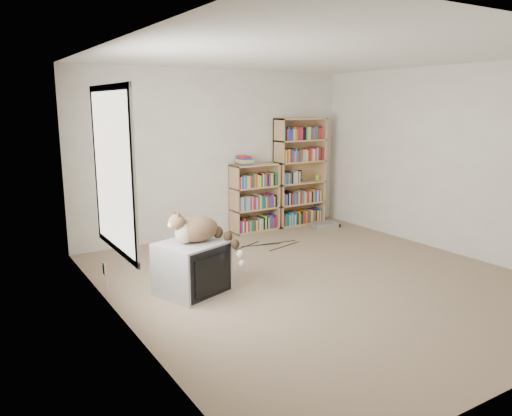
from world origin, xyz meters
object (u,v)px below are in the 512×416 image
crt_tv (191,268)px  bookcase_tall (299,174)px  cat (203,233)px  bookcase_short (254,200)px  dvd_player (324,225)px

crt_tv → bookcase_tall: bearing=15.2°
cat → bookcase_tall: (2.74, 2.01, 0.18)m
bookcase_short → dvd_player: (1.08, -0.46, -0.45)m
bookcase_short → crt_tv: bearing=-135.4°
crt_tv → bookcase_short: size_ratio=0.75×
dvd_player → bookcase_short: bearing=171.6°
cat → dvd_player: cat is taller
cat → dvd_player: size_ratio=1.91×
cat → bookcase_short: bookcase_short is taller
bookcase_tall → dvd_player: size_ratio=4.56×
bookcase_short → cat: bearing=-132.9°
cat → bookcase_short: (1.86, 2.01, -0.17)m
crt_tv → dvd_player: bearing=7.0°
crt_tv → cat: 0.40m
bookcase_tall → bookcase_short: bookcase_tall is taller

